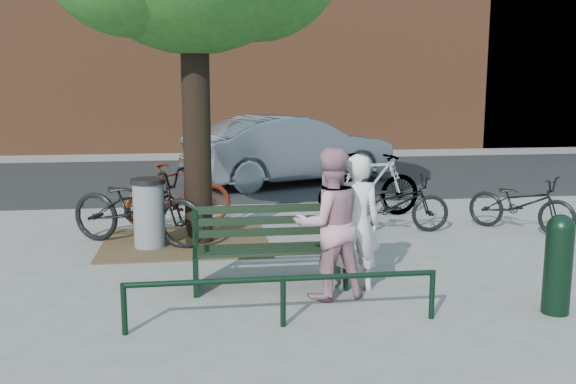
{
  "coord_description": "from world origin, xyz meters",
  "views": [
    {
      "loc": [
        -0.76,
        -7.06,
        2.37
      ],
      "look_at": [
        0.35,
        1.0,
        0.93
      ],
      "focal_mm": 40.0,
      "sensor_mm": 36.0,
      "label": 1
    }
  ],
  "objects": [
    {
      "name": "ground",
      "position": [
        0.0,
        0.0,
        0.0
      ],
      "size": [
        90.0,
        90.0,
        0.0
      ],
      "primitive_type": "plane",
      "color": "gray",
      "rests_on": "ground"
    },
    {
      "name": "dirt_pit",
      "position": [
        -1.0,
        2.2,
        0.01
      ],
      "size": [
        2.4,
        2.0,
        0.02
      ],
      "primitive_type": "cube",
      "color": "brown",
      "rests_on": "ground"
    },
    {
      "name": "road",
      "position": [
        0.0,
        8.5,
        0.01
      ],
      "size": [
        40.0,
        7.0,
        0.01
      ],
      "primitive_type": "cube",
      "color": "black",
      "rests_on": "ground"
    },
    {
      "name": "park_bench",
      "position": [
        -0.0,
        0.08,
        0.48
      ],
      "size": [
        1.74,
        0.54,
        0.97
      ],
      "color": "black",
      "rests_on": "ground"
    },
    {
      "name": "guard_railing",
      "position": [
        0.0,
        -1.2,
        0.4
      ],
      "size": [
        3.06,
        0.06,
        0.51
      ],
      "color": "black",
      "rests_on": "ground"
    },
    {
      "name": "person_left",
      "position": [
        0.95,
        -0.21,
        0.78
      ],
      "size": [
        0.6,
        0.42,
        1.56
      ],
      "primitive_type": "imported",
      "rotation": [
        0.0,
        0.0,
        3.06
      ],
      "color": "silver",
      "rests_on": "ground"
    },
    {
      "name": "person_right",
      "position": [
        0.61,
        -0.42,
        0.83
      ],
      "size": [
        0.9,
        0.76,
        1.65
      ],
      "primitive_type": "imported",
      "rotation": [
        0.0,
        0.0,
        3.33
      ],
      "color": "#B77E8A",
      "rests_on": "ground"
    },
    {
      "name": "bollard",
      "position": [
        2.82,
        -1.22,
        0.55
      ],
      "size": [
        0.28,
        0.28,
        1.03
      ],
      "color": "black",
      "rests_on": "ground"
    },
    {
      "name": "litter_bin",
      "position": [
        -1.49,
        2.0,
        0.5
      ],
      "size": [
        0.49,
        0.49,
        1.0
      ],
      "color": "gray",
      "rests_on": "ground"
    },
    {
      "name": "bicycle_a",
      "position": [
        -1.67,
        2.2,
        0.57
      ],
      "size": [
        2.26,
        1.64,
        1.13
      ],
      "primitive_type": "imported",
      "rotation": [
        0.0,
        0.0,
        1.1
      ],
      "color": "black",
      "rests_on": "ground"
    },
    {
      "name": "bicycle_b",
      "position": [
        -1.12,
        3.33,
        0.53
      ],
      "size": [
        1.82,
        0.92,
        1.05
      ],
      "primitive_type": "imported",
      "rotation": [
        0.0,
        0.0,
        1.82
      ],
      "color": "#531A0B",
      "rests_on": "ground"
    },
    {
      "name": "bicycle_c",
      "position": [
        2.23,
        2.43,
        0.45
      ],
      "size": [
        1.76,
        0.69,
        0.91
      ],
      "primitive_type": "imported",
      "rotation": [
        0.0,
        0.0,
        1.52
      ],
      "color": "black",
      "rests_on": "ground"
    },
    {
      "name": "bicycle_d",
      "position": [
        2.13,
        3.57,
        0.57
      ],
      "size": [
        1.95,
        0.84,
        1.13
      ],
      "primitive_type": "imported",
      "rotation": [
        0.0,
        0.0,
        1.74
      ],
      "color": "gray",
      "rests_on": "ground"
    },
    {
      "name": "bicycle_e",
      "position": [
        4.21,
        2.2,
        0.45
      ],
      "size": [
        1.57,
        1.67,
        0.9
      ],
      "primitive_type": "imported",
      "rotation": [
        0.0,
        0.0,
        0.72
      ],
      "color": "black",
      "rests_on": "ground"
    },
    {
      "name": "parked_car",
      "position": [
        1.3,
        7.32,
        0.79
      ],
      "size": [
        5.06,
        3.29,
        1.58
      ],
      "primitive_type": "imported",
      "rotation": [
        0.0,
        0.0,
        1.94
      ],
      "color": "gray",
      "rests_on": "ground"
    }
  ]
}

